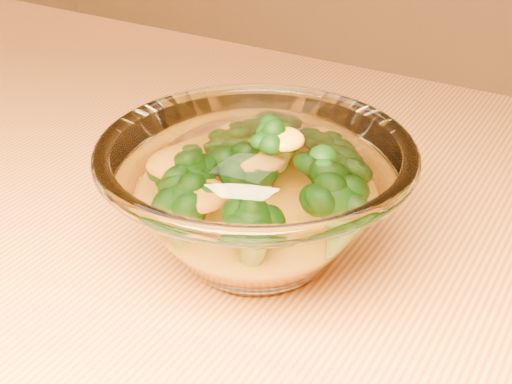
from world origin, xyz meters
TOP-DOWN VIEW (x-y plane):
  - table at (0.00, 0.00)m, footprint 1.20×0.80m
  - glass_bowl at (0.08, 0.02)m, footprint 0.21×0.21m
  - cheese_sauce at (0.08, 0.02)m, footprint 0.12×0.12m
  - broccoli_heap at (0.08, 0.03)m, footprint 0.13×0.13m

SIDE VIEW (x-z plane):
  - table at x=0.00m, z-range 0.28..1.03m
  - cheese_sauce at x=0.08m, z-range 0.76..0.80m
  - glass_bowl at x=0.08m, z-range 0.75..0.84m
  - broccoli_heap at x=0.08m, z-range 0.77..0.84m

